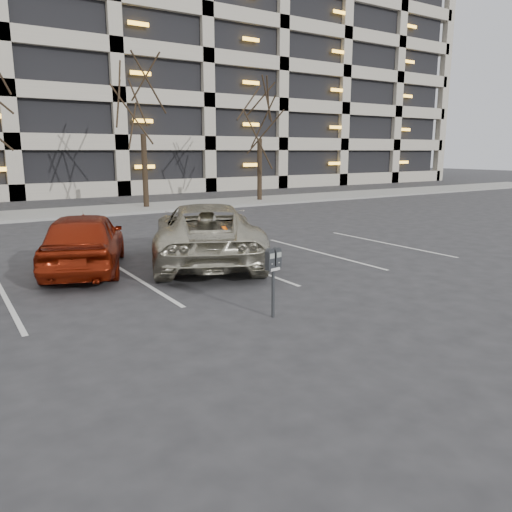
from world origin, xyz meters
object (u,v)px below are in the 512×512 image
parking_meter (273,266)px  suv_silver (206,233)px  tree_d (260,99)px  car_red (84,241)px  tree_c (141,86)px

parking_meter → suv_silver: bearing=67.2°
tree_d → car_red: tree_d is taller
tree_c → car_red: bearing=-116.9°
tree_d → car_red: (-13.19, -12.20, -5.10)m
parking_meter → suv_silver: size_ratio=0.20×
parking_meter → suv_silver: 4.94m
suv_silver → car_red: (-3.04, 0.69, -0.04)m
car_red → suv_silver: bearing=-172.3°
tree_d → parking_meter: (-11.28, -17.69, -4.89)m
parking_meter → car_red: bearing=99.6°
suv_silver → tree_d: bearing=-104.3°
tree_d → parking_meter: 21.54m
tree_d → suv_silver: tree_d is taller
tree_c → tree_d: 7.00m
tree_c → parking_meter: bearing=-103.6°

